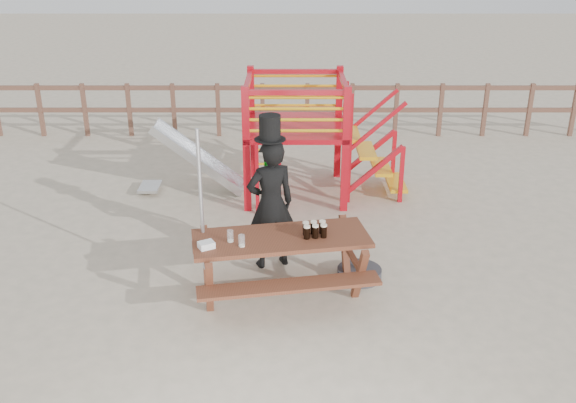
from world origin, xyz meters
name	(u,v)px	position (x,y,z in m)	size (l,w,h in m)	color
ground	(282,298)	(0.00, 0.00, 0.00)	(60.00, 60.00, 0.00)	beige
back_fence	(285,104)	(0.00, 7.00, 0.74)	(15.09, 0.09, 1.20)	brown
playground_fort	(291,135)	(0.12, 3.58, 1.07)	(4.71, 1.84, 2.10)	#B80C17
picnic_table	(281,259)	(-0.01, 0.07, 0.53)	(2.40, 1.86, 0.84)	brown
man_with_hat	(271,201)	(-0.16, 0.90, 0.97)	(0.78, 0.64, 2.16)	black
metal_pole	(202,214)	(-1.00, 0.20, 1.10)	(0.05, 0.05, 2.19)	#B2B2B7
parasol_base	(359,273)	(1.03, 0.52, 0.07)	(0.60, 0.60, 0.25)	#343338
paper_bag	(206,245)	(-0.90, -0.24, 0.88)	(0.18, 0.14, 0.08)	white
stout_pints	(315,229)	(0.40, 0.09, 0.93)	(0.30, 0.23, 0.17)	black
empty_glasses	(236,239)	(-0.56, -0.13, 0.91)	(0.23, 0.21, 0.15)	silver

